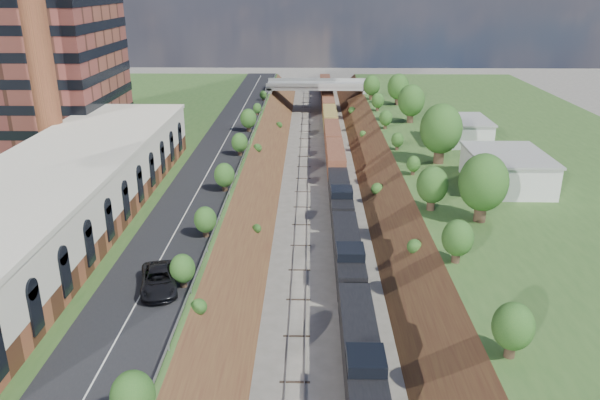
{
  "coord_description": "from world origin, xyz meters",
  "views": [
    {
      "loc": [
        -1.48,
        -19.35,
        29.38
      ],
      "look_at": [
        -2.65,
        43.54,
        6.0
      ],
      "focal_mm": 35.0,
      "sensor_mm": 36.0,
      "label": 1
    }
  ],
  "objects": [
    {
      "name": "white_building_near",
      "position": [
        23.5,
        52.0,
        7.0
      ],
      "size": [
        9.0,
        12.0,
        4.0
      ],
      "primitive_type": "cube",
      "color": "silver",
      "rests_on": "platform_right"
    },
    {
      "name": "white_building_far",
      "position": [
        23.0,
        74.0,
        6.8
      ],
      "size": [
        8.0,
        10.0,
        3.6
      ],
      "primitive_type": "cube",
      "color": "silver",
      "rests_on": "platform_right"
    },
    {
      "name": "smokestack",
      "position": [
        -36.0,
        56.0,
        25.0
      ],
      "size": [
        3.2,
        3.2,
        40.0
      ],
      "primitive_type": "cylinder",
      "color": "brown",
      "rests_on": "platform_left"
    },
    {
      "name": "guardrail",
      "position": [
        -11.4,
        59.8,
        5.55
      ],
      "size": [
        0.1,
        171.0,
        0.7
      ],
      "color": "#99999E",
      "rests_on": "platform_left"
    },
    {
      "name": "commercial_building",
      "position": [
        -28.0,
        38.0,
        8.51
      ],
      "size": [
        14.3,
        62.3,
        7.0
      ],
      "color": "brown",
      "rests_on": "platform_left"
    },
    {
      "name": "suv",
      "position": [
        -14.16,
        24.08,
        5.98
      ],
      "size": [
        4.36,
        6.88,
        1.77
      ],
      "primitive_type": "imported",
      "rotation": [
        0.0,
        0.0,
        0.24
      ],
      "color": "black",
      "rests_on": "road"
    },
    {
      "name": "overpass",
      "position": [
        0.0,
        122.0,
        4.92
      ],
      "size": [
        24.5,
        8.3,
        7.4
      ],
      "color": "gray",
      "rests_on": "ground"
    },
    {
      "name": "embankment_left",
      "position": [
        -11.0,
        60.0,
        0.0
      ],
      "size": [
        10.0,
        180.0,
        10.0
      ],
      "primitive_type": "cube",
      "rotation": [
        0.0,
        0.79,
        0.0
      ],
      "color": "brown",
      "rests_on": "ground"
    },
    {
      "name": "tree_left_crest",
      "position": [
        -11.8,
        20.0,
        7.04
      ],
      "size": [
        2.45,
        2.45,
        3.55
      ],
      "color": "#473323",
      "rests_on": "platform_left"
    },
    {
      "name": "rail_right_track",
      "position": [
        2.6,
        60.0,
        0.09
      ],
      "size": [
        1.58,
        180.0,
        0.18
      ],
      "primitive_type": "cube",
      "color": "gray",
      "rests_on": "ground"
    },
    {
      "name": "road",
      "position": [
        -15.5,
        60.0,
        5.05
      ],
      "size": [
        8.0,
        180.0,
        0.1
      ],
      "primitive_type": "cube",
      "color": "black",
      "rests_on": "platform_left"
    },
    {
      "name": "rail_left_track",
      "position": [
        -2.6,
        60.0,
        0.09
      ],
      "size": [
        1.58,
        180.0,
        0.18
      ],
      "primitive_type": "cube",
      "color": "gray",
      "rests_on": "ground"
    },
    {
      "name": "platform_right",
      "position": [
        33.0,
        60.0,
        2.5
      ],
      "size": [
        44.0,
        180.0,
        5.0
      ],
      "primitive_type": "cube",
      "color": "#335724",
      "rests_on": "ground"
    },
    {
      "name": "platform_left",
      "position": [
        -33.0,
        60.0,
        2.5
      ],
      "size": [
        44.0,
        180.0,
        5.0
      ],
      "primitive_type": "cube",
      "color": "#335724",
      "rests_on": "ground"
    },
    {
      "name": "freight_train",
      "position": [
        2.6,
        86.62,
        2.47
      ],
      "size": [
        2.83,
        144.74,
        4.55
      ],
      "color": "black",
      "rests_on": "ground"
    },
    {
      "name": "embankment_right",
      "position": [
        11.0,
        60.0,
        0.0
      ],
      "size": [
        10.0,
        180.0,
        10.0
      ],
      "primitive_type": "cube",
      "rotation": [
        0.0,
        0.79,
        0.0
      ],
      "color": "brown",
      "rests_on": "ground"
    },
    {
      "name": "tree_right_large",
      "position": [
        17.0,
        40.0,
        9.38
      ],
      "size": [
        5.25,
        5.25,
        7.61
      ],
      "color": "#473323",
      "rests_on": "platform_right"
    }
  ]
}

